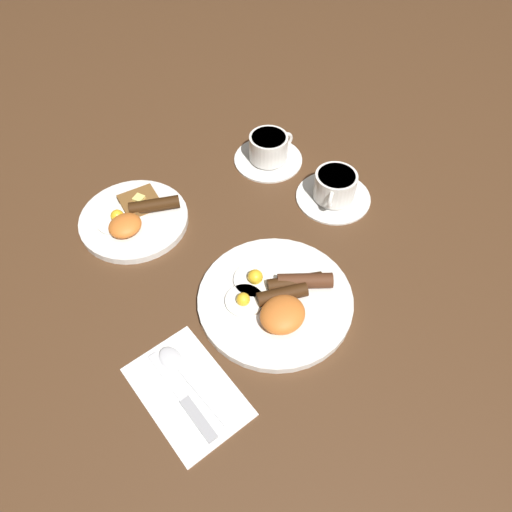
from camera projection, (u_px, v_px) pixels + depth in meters
The scene contains 8 objects.
ground_plane at pixel (275, 302), 0.90m from camera, with size 3.00×3.00×0.00m, color #4C301C.
breakfast_plate_near at pixel (277, 299), 0.89m from camera, with size 0.28×0.28×0.05m.
breakfast_plate_far at pixel (134, 218), 1.02m from camera, with size 0.22×0.22×0.05m.
teacup_near at pixel (334, 189), 1.05m from camera, with size 0.16×0.16×0.07m.
teacup_far at pixel (269, 151), 1.12m from camera, with size 0.16×0.16×0.07m.
napkin at pixel (187, 391), 0.80m from camera, with size 0.13×0.20×0.01m, color white.
knife at pixel (185, 400), 0.78m from camera, with size 0.04×0.18×0.01m.
spoon at pixel (177, 366), 0.82m from camera, with size 0.04×0.17×0.01m.
Camera 1 is at (-0.37, -0.33, 0.76)m, focal length 35.00 mm.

